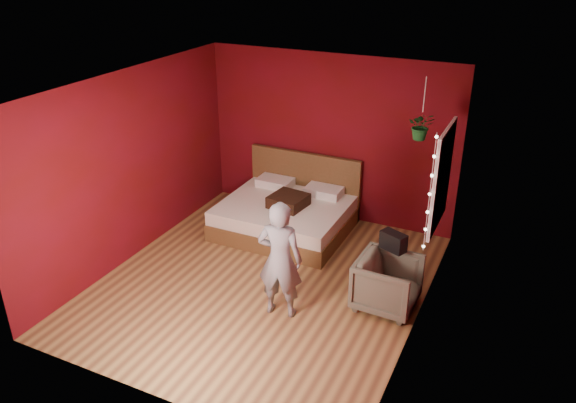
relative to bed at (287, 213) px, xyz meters
name	(u,v)px	position (x,y,z in m)	size (l,w,h in m)	color
floor	(264,282)	(0.37, -1.49, -0.27)	(4.50, 4.50, 0.00)	olive
room_walls	(261,163)	(0.37, -1.49, 1.41)	(4.04, 4.54, 2.62)	#610A18
window	(442,178)	(2.33, -0.59, 1.23)	(0.05, 0.97, 1.27)	white
fairy_lights	(430,194)	(2.31, -1.12, 1.23)	(0.04, 0.04, 1.45)	silver
bed	(287,213)	(0.00, 0.00, 0.00)	(1.87, 1.59, 1.03)	brown
person	(280,260)	(0.85, -1.98, 0.47)	(0.54, 0.35, 1.47)	slate
armchair	(387,283)	(1.97, -1.31, 0.06)	(0.71, 0.73, 0.67)	#5E5D4A
handbag	(393,241)	(1.94, -1.07, 0.51)	(0.32, 0.16, 0.23)	black
throw_pillow	(288,201)	(0.09, -0.14, 0.29)	(0.50, 0.50, 0.18)	black
hanging_plant	(421,126)	(1.95, -0.19, 1.72)	(0.38, 0.35, 0.79)	silver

